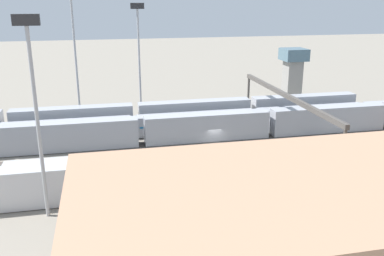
{
  "coord_description": "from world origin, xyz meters",
  "views": [
    {
      "loc": [
        19.47,
        69.06,
        25.51
      ],
      "look_at": [
        3.84,
        -2.75,
        2.5
      ],
      "focal_mm": 39.53,
      "sensor_mm": 36.0,
      "label": 1
    }
  ],
  "objects_px": {
    "signal_gantry": "(286,99)",
    "train_on_track_3": "(207,127)",
    "light_mast_0": "(139,45)",
    "maintenance_shed": "(347,241)",
    "train_on_track_2": "(197,123)",
    "light_mast_2": "(74,37)",
    "control_tower": "(293,69)",
    "train_on_track_1": "(136,116)",
    "train_on_track_7": "(324,161)",
    "light_mast_3": "(34,91)",
    "train_on_track_6": "(91,171)"
  },
  "relations": [
    {
      "from": "train_on_track_3",
      "to": "train_on_track_6",
      "type": "xyz_separation_m",
      "value": [
        20.69,
        15.0,
        -0.62
      ]
    },
    {
      "from": "train_on_track_2",
      "to": "train_on_track_6",
      "type": "relative_size",
      "value": 1.68
    },
    {
      "from": "train_on_track_2",
      "to": "light_mast_3",
      "type": "relative_size",
      "value": 5.05
    },
    {
      "from": "light_mast_2",
      "to": "light_mast_3",
      "type": "relative_size",
      "value": 1.18
    },
    {
      "from": "light_mast_3",
      "to": "control_tower",
      "type": "height_order",
      "value": "light_mast_3"
    },
    {
      "from": "signal_gantry",
      "to": "train_on_track_3",
      "type": "bearing_deg",
      "value": -10.16
    },
    {
      "from": "light_mast_0",
      "to": "maintenance_shed",
      "type": "height_order",
      "value": "light_mast_0"
    },
    {
      "from": "train_on_track_2",
      "to": "maintenance_shed",
      "type": "xyz_separation_m",
      "value": [
        -1.65,
        49.23,
        3.98
      ]
    },
    {
      "from": "train_on_track_2",
      "to": "train_on_track_3",
      "type": "height_order",
      "value": "train_on_track_3"
    },
    {
      "from": "train_on_track_1",
      "to": "maintenance_shed",
      "type": "distance_m",
      "value": 55.87
    },
    {
      "from": "train_on_track_2",
      "to": "train_on_track_1",
      "type": "xyz_separation_m",
      "value": [
        11.35,
        -5.0,
        0.59
      ]
    },
    {
      "from": "train_on_track_1",
      "to": "train_on_track_2",
      "type": "bearing_deg",
      "value": 156.22
    },
    {
      "from": "train_on_track_3",
      "to": "light_mast_3",
      "type": "relative_size",
      "value": 5.05
    },
    {
      "from": "control_tower",
      "to": "train_on_track_6",
      "type": "bearing_deg",
      "value": 40.83
    },
    {
      "from": "train_on_track_7",
      "to": "train_on_track_2",
      "type": "bearing_deg",
      "value": -62.1
    },
    {
      "from": "train_on_track_3",
      "to": "control_tower",
      "type": "relative_size",
      "value": 9.4
    },
    {
      "from": "signal_gantry",
      "to": "maintenance_shed",
      "type": "xyz_separation_m",
      "value": [
        13.13,
        41.73,
        -1.73
      ]
    },
    {
      "from": "light_mast_3",
      "to": "signal_gantry",
      "type": "bearing_deg",
      "value": -152.63
    },
    {
      "from": "train_on_track_7",
      "to": "maintenance_shed",
      "type": "relative_size",
      "value": 2.12
    },
    {
      "from": "train_on_track_1",
      "to": "light_mast_2",
      "type": "xyz_separation_m",
      "value": [
        11.09,
        -8.2,
        15.1
      ]
    },
    {
      "from": "train_on_track_1",
      "to": "control_tower",
      "type": "bearing_deg",
      "value": -155.93
    },
    {
      "from": "train_on_track_1",
      "to": "light_mast_2",
      "type": "distance_m",
      "value": 20.45
    },
    {
      "from": "train_on_track_2",
      "to": "light_mast_2",
      "type": "relative_size",
      "value": 4.3
    },
    {
      "from": "light_mast_0",
      "to": "signal_gantry",
      "type": "relative_size",
      "value": 0.6
    },
    {
      "from": "train_on_track_3",
      "to": "control_tower",
      "type": "bearing_deg",
      "value": -136.18
    },
    {
      "from": "signal_gantry",
      "to": "train_on_track_2",
      "type": "bearing_deg",
      "value": -26.9
    },
    {
      "from": "train_on_track_1",
      "to": "control_tower",
      "type": "height_order",
      "value": "control_tower"
    },
    {
      "from": "train_on_track_7",
      "to": "train_on_track_6",
      "type": "height_order",
      "value": "train_on_track_7"
    },
    {
      "from": "light_mast_2",
      "to": "train_on_track_1",
      "type": "bearing_deg",
      "value": 143.54
    },
    {
      "from": "train_on_track_7",
      "to": "train_on_track_1",
      "type": "height_order",
      "value": "same"
    },
    {
      "from": "train_on_track_1",
      "to": "light_mast_0",
      "type": "distance_m",
      "value": 15.86
    },
    {
      "from": "train_on_track_2",
      "to": "train_on_track_1",
      "type": "distance_m",
      "value": 12.41
    },
    {
      "from": "signal_gantry",
      "to": "control_tower",
      "type": "height_order",
      "value": "control_tower"
    },
    {
      "from": "train_on_track_6",
      "to": "signal_gantry",
      "type": "bearing_deg",
      "value": -160.16
    },
    {
      "from": "signal_gantry",
      "to": "maintenance_shed",
      "type": "distance_m",
      "value": 43.78
    },
    {
      "from": "light_mast_2",
      "to": "signal_gantry",
      "type": "xyz_separation_m",
      "value": [
        -37.22,
        20.7,
        -9.97
      ]
    },
    {
      "from": "train_on_track_1",
      "to": "light_mast_3",
      "type": "xyz_separation_m",
      "value": [
        13.6,
        33.07,
        12.81
      ]
    },
    {
      "from": "train_on_track_1",
      "to": "light_mast_2",
      "type": "relative_size",
      "value": 3.43
    },
    {
      "from": "control_tower",
      "to": "light_mast_0",
      "type": "bearing_deg",
      "value": 14.04
    },
    {
      "from": "train_on_track_7",
      "to": "train_on_track_6",
      "type": "distance_m",
      "value": 33.48
    },
    {
      "from": "train_on_track_1",
      "to": "light_mast_3",
      "type": "distance_m",
      "value": 37.98
    },
    {
      "from": "signal_gantry",
      "to": "light_mast_0",
      "type": "bearing_deg",
      "value": -41.33
    },
    {
      "from": "light_mast_2",
      "to": "maintenance_shed",
      "type": "relative_size",
      "value": 0.62
    },
    {
      "from": "train_on_track_2",
      "to": "signal_gantry",
      "type": "xyz_separation_m",
      "value": [
        -14.78,
        7.5,
        5.72
      ]
    },
    {
      "from": "light_mast_0",
      "to": "light_mast_2",
      "type": "bearing_deg",
      "value": 2.62
    },
    {
      "from": "light_mast_2",
      "to": "maintenance_shed",
      "type": "height_order",
      "value": "light_mast_2"
    },
    {
      "from": "train_on_track_2",
      "to": "train_on_track_7",
      "type": "bearing_deg",
      "value": 117.9
    },
    {
      "from": "train_on_track_3",
      "to": "maintenance_shed",
      "type": "height_order",
      "value": "maintenance_shed"
    },
    {
      "from": "train_on_track_2",
      "to": "signal_gantry",
      "type": "relative_size",
      "value": 3.0
    },
    {
      "from": "train_on_track_3",
      "to": "train_on_track_6",
      "type": "bearing_deg",
      "value": 35.94
    }
  ]
}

